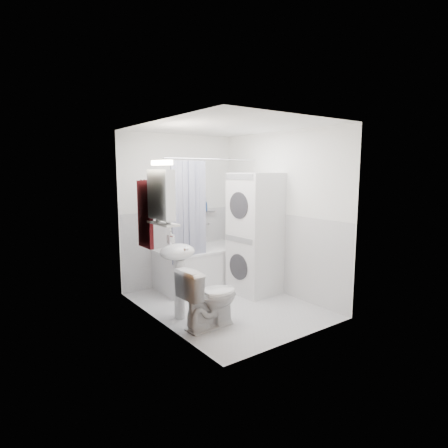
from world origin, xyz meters
TOP-DOWN VIEW (x-y plane):
  - floor at (0.00, 0.00)m, footprint 2.60×2.60m
  - room_walls at (0.00, 0.00)m, footprint 2.60×2.60m
  - wainscot at (0.00, 0.29)m, footprint 1.98×2.58m
  - door at (-0.95, -0.55)m, footprint 0.05×2.00m
  - bathtub at (0.30, 0.92)m, footprint 1.64×0.77m
  - tub_spout at (0.50, 1.25)m, footprint 0.04×0.12m
  - curtain_rod at (0.30, 0.59)m, footprint 1.82×0.02m
  - shower_curtain at (-0.23, 0.59)m, footprint 0.55×0.02m
  - sink at (-0.75, -0.01)m, footprint 0.44×0.37m
  - medicine_cabinet at (-0.90, 0.10)m, footprint 0.13×0.50m
  - shelf at (-0.89, 0.10)m, footprint 0.18×0.54m
  - shower_caddy at (0.55, 1.24)m, footprint 0.22×0.06m
  - towel at (-0.94, 0.50)m, footprint 0.07×0.37m
  - washer_dryer at (0.68, 0.19)m, footprint 0.68×0.67m
  - toilet at (-0.59, -0.46)m, footprint 0.76×0.45m
  - soap_pump at (-0.71, 0.25)m, footprint 0.08×0.17m
  - shelf_bottle at (-0.89, -0.05)m, footprint 0.07×0.18m
  - shelf_cup at (-0.89, 0.22)m, footprint 0.10×0.09m
  - shampoo_a at (0.35, 1.24)m, footprint 0.13×0.17m
  - shampoo_b at (0.47, 1.24)m, footprint 0.08×0.21m

SIDE VIEW (x-z plane):
  - floor at x=0.00m, z-range 0.00..0.00m
  - bathtub at x=0.30m, z-range 0.03..0.66m
  - toilet at x=-0.59m, z-range 0.00..0.72m
  - wainscot at x=0.00m, z-range -0.69..1.89m
  - sink at x=-0.75m, z-range 0.18..1.22m
  - washer_dryer at x=0.68m, z-range 0.00..1.80m
  - tub_spout at x=0.50m, z-range 0.92..0.96m
  - soap_pump at x=-0.71m, z-range 0.91..0.99m
  - door at x=-0.95m, z-range 0.00..2.00m
  - shower_caddy at x=0.55m, z-range 1.14..1.16m
  - shelf at x=-0.89m, z-range 1.19..1.21m
  - shampoo_b at x=0.47m, z-range 1.16..1.24m
  - shampoo_a at x=0.35m, z-range 1.16..1.29m
  - shelf_bottle at x=-0.89m, z-range 1.21..1.28m
  - shower_curtain at x=-0.23m, z-range 0.52..1.98m
  - shelf_cup at x=-0.89m, z-range 1.21..1.31m
  - towel at x=-0.94m, z-range 0.85..1.74m
  - room_walls at x=0.00m, z-range 0.19..2.79m
  - medicine_cabinet at x=-0.90m, z-range 1.21..1.92m
  - curtain_rod at x=0.30m, z-range 1.99..2.01m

